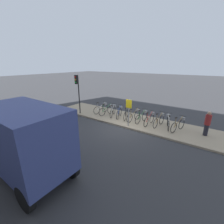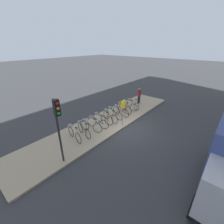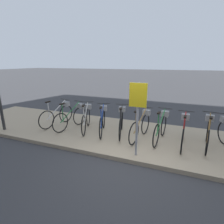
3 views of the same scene
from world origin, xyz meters
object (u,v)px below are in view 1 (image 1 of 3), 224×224
Objects in this scene: sign_post at (129,108)px; parked_bicycle_5 at (134,115)px; parked_bicycle_2 at (113,111)px; traffic_light at (77,86)px; parked_bicycle_0 at (102,108)px; parked_bicycle_8 at (159,120)px; parked_bicycle_10 at (179,124)px; parked_bicycle_3 at (119,112)px; parked_bicycle_4 at (127,113)px; parked_bicycle_7 at (150,119)px; truck at (19,137)px; parked_bicycle_1 at (107,110)px; parked_bicycle_9 at (168,122)px; pedestrian at (207,123)px; parked_bicycle_6 at (142,116)px.

parked_bicycle_5 is at bearing 95.75° from sign_post.
parked_bicycle_2 is 0.47× the size of traffic_light.
parked_bicycle_8 is at bearing 0.34° from parked_bicycle_0.
parked_bicycle_8 is 1.04× the size of parked_bicycle_10.
sign_post is (2.17, -1.20, 0.88)m from parked_bicycle_2.
sign_post is (1.51, -1.19, 0.88)m from parked_bicycle_3.
parked_bicycle_10 is at bearing -1.22° from parked_bicycle_4.
parked_bicycle_10 is (4.02, -0.09, 0.00)m from parked_bicycle_4.
parked_bicycle_2 is at bearing 178.78° from parked_bicycle_7.
sign_post reaches higher than parked_bicycle_0.
parked_bicycle_5 is 1.97m from parked_bicycle_8.
parked_bicycle_4 is 8.05m from truck.
parked_bicycle_1 and parked_bicycle_4 have the same top height.
parked_bicycle_2 is 7.99m from truck.
traffic_light is at bearing -169.87° from parked_bicycle_9.
pedestrian is at bearing 8.70° from traffic_light.
parked_bicycle_10 is (6.64, -0.04, 0.00)m from parked_bicycle_0.
parked_bicycle_9 is 2.32m from pedestrian.
parked_bicycle_0 is 1.04× the size of parked_bicycle_2.
parked_bicycle_3 is at bearing 0.92° from parked_bicycle_1.
pedestrian is 10.04m from traffic_light.
parked_bicycle_6 is 1.61m from sign_post.
parked_bicycle_0 and parked_bicycle_8 have the same top height.
parked_bicycle_7 is at bearing -177.79° from parked_bicycle_10.
truck reaches higher than pedestrian.
parked_bicycle_7 is (2.02, -0.16, 0.00)m from parked_bicycle_4.
parked_bicycle_5 is 0.86× the size of sign_post.
pedestrian reaches higher than parked_bicycle_3.
parked_bicycle_0 is 1.01× the size of parked_bicycle_1.
parked_bicycle_8 is 1.07× the size of pedestrian.
parked_bicycle_1 is 8.04m from truck.
parked_bicycle_2 is at bearing 151.10° from sign_post.
parked_bicycle_7 is (1.29, -0.05, 0.00)m from parked_bicycle_5.
parked_bicycle_3 is 1.03× the size of pedestrian.
parked_bicycle_4 is at bearing 3.92° from parked_bicycle_2.
parked_bicycle_7 is 0.33× the size of truck.
parked_bicycle_7 is 1.31m from parked_bicycle_9.
traffic_light is at bearing -140.53° from parked_bicycle_0.
parked_bicycle_5 is 1.30m from parked_bicycle_7.
pedestrian is (5.60, 0.16, 0.37)m from parked_bicycle_4.
parked_bicycle_2 and parked_bicycle_5 have the same top height.
parked_bicycle_2 is 0.31× the size of truck.
truck reaches higher than parked_bicycle_8.
parked_bicycle_4 is at bearing 8.82° from parked_bicycle_3.
parked_bicycle_6 is at bearing 7.18° from parked_bicycle_5.
parked_bicycle_3 is at bearing -178.15° from parked_bicycle_6.
parked_bicycle_2 is at bearing -178.85° from parked_bicycle_8.
pedestrian is (2.28, 0.15, 0.37)m from parked_bicycle_9.
pedestrian is 0.81× the size of sign_post.
truck is at bearing -101.31° from sign_post.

